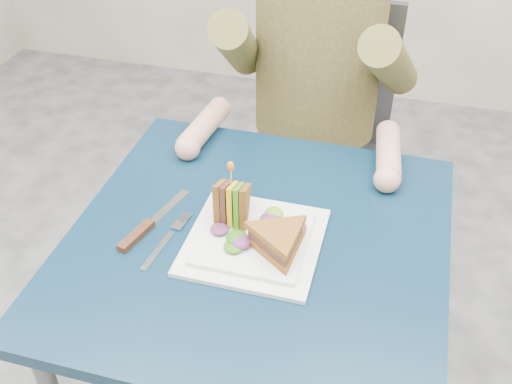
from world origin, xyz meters
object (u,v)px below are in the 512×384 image
(table, at_px, (257,266))
(fork, at_px, (165,242))
(chair, at_px, (318,132))
(knife, at_px, (142,230))
(diner, at_px, (319,32))
(plate, at_px, (254,240))
(sandwich_upright, at_px, (232,204))
(sandwich_flat, at_px, (279,240))

(table, bearing_deg, fork, -160.36)
(chair, xyz_separation_m, knife, (-0.23, -0.76, 0.20))
(diner, relative_size, plate, 2.87)
(sandwich_upright, relative_size, knife, 0.69)
(fork, relative_size, knife, 0.82)
(chair, height_order, sandwich_upright, chair)
(knife, bearing_deg, chair, 73.36)
(plate, bearing_deg, table, 86.38)
(fork, bearing_deg, table, 19.64)
(plate, height_order, knife, plate)
(table, height_order, sandwich_upright, sandwich_upright)
(plate, distance_m, knife, 0.23)
(fork, bearing_deg, diner, 75.51)
(sandwich_flat, relative_size, knife, 0.90)
(plate, relative_size, fork, 1.45)
(sandwich_flat, height_order, fork, sandwich_flat)
(chair, distance_m, fork, 0.82)
(sandwich_flat, relative_size, fork, 1.10)
(chair, distance_m, diner, 0.39)
(knife, bearing_deg, fork, -16.50)
(plate, xyz_separation_m, knife, (-0.23, -0.03, -0.00))
(fork, bearing_deg, sandwich_upright, 38.47)
(sandwich_flat, bearing_deg, sandwich_upright, 148.42)
(table, distance_m, plate, 0.09)
(fork, bearing_deg, chair, 77.53)
(diner, bearing_deg, sandwich_upright, -95.94)
(sandwich_flat, relative_size, sandwich_upright, 1.30)
(diner, distance_m, sandwich_flat, 0.66)
(plate, height_order, sandwich_upright, sandwich_upright)
(table, bearing_deg, sandwich_upright, 155.21)
(sandwich_upright, bearing_deg, sandwich_flat, -31.58)
(chair, distance_m, sandwich_upright, 0.73)
(fork, bearing_deg, knife, 163.50)
(table, xyz_separation_m, plate, (-0.00, -0.02, 0.09))
(sandwich_flat, distance_m, fork, 0.23)
(table, relative_size, fork, 4.19)
(chair, height_order, knife, chair)
(diner, distance_m, knife, 0.71)
(diner, relative_size, fork, 4.16)
(chair, bearing_deg, fork, -102.47)
(chair, bearing_deg, plate, -90.09)
(plate, bearing_deg, sandwich_upright, 142.61)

